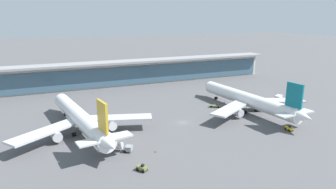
% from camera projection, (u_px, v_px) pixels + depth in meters
% --- Properties ---
extents(ground_plane, '(1200.00, 1200.00, 0.00)m').
position_uv_depth(ground_plane, '(183.00, 122.00, 117.27)').
color(ground_plane, '#515154').
extents(airliner_left_stand, '(49.93, 65.53, 17.48)m').
position_uv_depth(airliner_left_stand, '(81.00, 118.00, 105.07)').
color(airliner_left_stand, white).
rests_on(airliner_left_stand, ground).
extents(airliner_centre_stand, '(50.39, 65.67, 17.48)m').
position_uv_depth(airliner_centre_stand, '(249.00, 100.00, 129.16)').
color(airliner_centre_stand, white).
rests_on(airliner_centre_stand, ground).
extents(service_truck_near_nose_red, '(7.60, 5.13, 3.10)m').
position_uv_depth(service_truck_near_nose_red, '(278.00, 98.00, 145.91)').
color(service_truck_near_nose_red, '#B21E1E').
rests_on(service_truck_near_nose_red, ground).
extents(service_truck_under_wing_grey, '(8.37, 6.71, 2.95)m').
position_uv_depth(service_truck_under_wing_grey, '(117.00, 146.00, 91.55)').
color(service_truck_under_wing_grey, gray).
rests_on(service_truck_under_wing_grey, ground).
extents(service_truck_mid_apron_yellow, '(1.99, 3.02, 2.05)m').
position_uv_depth(service_truck_mid_apron_yellow, '(289.00, 128.00, 108.51)').
color(service_truck_mid_apron_yellow, yellow).
rests_on(service_truck_mid_apron_yellow, ground).
extents(service_truck_by_tail_olive, '(6.35, 5.00, 2.70)m').
position_uv_depth(service_truck_by_tail_olive, '(215.00, 106.00, 136.81)').
color(service_truck_by_tail_olive, olive).
rests_on(service_truck_by_tail_olive, ground).
extents(service_truck_on_taxiway_white, '(3.16, 3.28, 2.05)m').
position_uv_depth(service_truck_on_taxiway_white, '(41.00, 132.00, 104.69)').
color(service_truck_on_taxiway_white, silver).
rests_on(service_truck_on_taxiway_white, ground).
extents(service_truck_at_far_stand_olive, '(2.99, 3.33, 2.05)m').
position_uv_depth(service_truck_at_far_stand_olive, '(142.00, 168.00, 79.69)').
color(service_truck_at_far_stand_olive, olive).
rests_on(service_truck_at_far_stand_olive, ground).
extents(terminal_building, '(196.16, 12.80, 15.20)m').
position_uv_depth(terminal_building, '(128.00, 72.00, 182.93)').
color(terminal_building, beige).
rests_on(terminal_building, ground).
extents(safety_cone_alpha, '(0.62, 0.62, 0.70)m').
position_uv_depth(safety_cone_alpha, '(107.00, 150.00, 91.94)').
color(safety_cone_alpha, orange).
rests_on(safety_cone_alpha, ground).
extents(safety_cone_bravo, '(0.62, 0.62, 0.70)m').
position_uv_depth(safety_cone_bravo, '(155.00, 151.00, 91.09)').
color(safety_cone_bravo, orange).
rests_on(safety_cone_bravo, ground).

